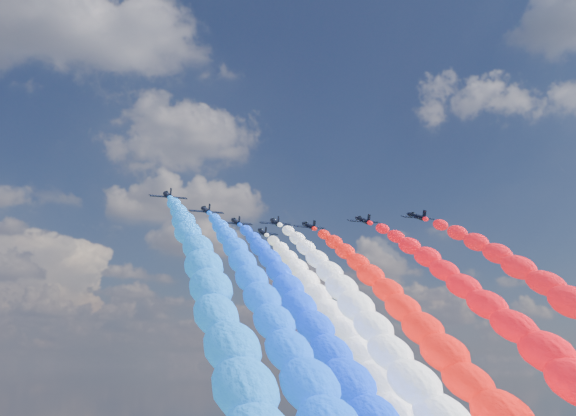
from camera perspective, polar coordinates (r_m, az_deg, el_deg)
name	(u,v)px	position (r m, az deg, el deg)	size (l,w,h in m)	color
jet_0	(168,196)	(143.79, -10.23, 1.06)	(7.89, 10.59, 2.33)	black
trail_0	(206,298)	(93.00, -7.04, -7.64)	(7.31, 93.63, 56.57)	blue
jet_1	(206,210)	(156.14, -7.02, -0.20)	(7.89, 10.59, 2.33)	black
trail_1	(257,307)	(106.22, -2.64, -8.43)	(7.31, 93.63, 56.57)	#0E53FC
jet_2	(236,222)	(167.94, -4.47, -1.19)	(7.89, 10.59, 2.33)	black
trail_2	(295,313)	(118.84, 0.57, -8.97)	(7.31, 93.63, 56.57)	#0C3CFF
jet_3	(275,222)	(167.58, -1.11, -1.21)	(7.89, 10.59, 2.33)	black
trail_3	(350,313)	(119.46, 5.34, -8.94)	(7.31, 93.63, 56.57)	white
jet_4	(263,232)	(180.48, -2.19, -2.08)	(7.89, 10.59, 2.33)	black
trail_4	(326,318)	(132.20, 3.23, -9.39)	(7.31, 93.63, 56.57)	white
jet_5	(309,226)	(172.19, 1.80, -1.53)	(7.89, 10.59, 2.33)	black
trail_5	(395,315)	(125.15, 9.14, -9.03)	(7.31, 93.63, 56.57)	red
jet_6	(363,220)	(166.42, 6.41, -1.04)	(7.89, 10.59, 2.33)	black
trail_6	(477,312)	(121.27, 15.88, -8.56)	(7.31, 93.63, 56.57)	red
jet_7	(417,216)	(164.15, 10.93, -0.71)	(7.89, 10.59, 2.33)	black
trail_7	(560,310)	(121.25, 22.20, -8.08)	(7.31, 93.63, 56.57)	red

